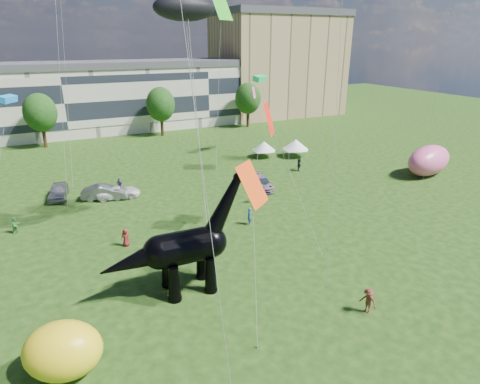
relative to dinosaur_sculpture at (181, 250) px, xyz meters
name	(u,v)px	position (x,y,z in m)	size (l,w,h in m)	color
ground	(264,302)	(4.54, -3.79, -3.27)	(220.00, 220.00, 0.00)	#16330C
terrace_row	(63,102)	(-3.46, 58.21, 2.73)	(78.00, 11.00, 12.00)	beige
apartment_block	(277,66)	(44.54, 61.21, 7.73)	(28.00, 18.00, 22.00)	tan
tree_mid_left	(40,109)	(-7.46, 49.21, 3.02)	(5.20, 5.20, 9.44)	#382314
tree_mid_right	(160,102)	(12.54, 49.21, 3.02)	(5.20, 5.20, 9.44)	#382314
tree_far_right	(248,96)	(30.54, 49.21, 3.02)	(5.20, 5.20, 9.44)	#382314
dinosaur_sculpture	(181,250)	(0.00, 0.00, 0.00)	(10.58, 2.99, 8.66)	black
car_silver	(58,191)	(-6.92, 23.37, -2.45)	(1.93, 4.80, 1.64)	#A3A4A8
car_grey	(105,192)	(-2.22, 20.69, -2.45)	(1.74, 4.99, 1.64)	slate
car_white	(118,192)	(-0.78, 20.47, -2.61)	(2.20, 4.77, 1.32)	white
car_dark	(262,183)	(15.31, 15.94, -2.56)	(1.99, 4.90, 1.42)	#595960
gazebo_near	(264,146)	(22.36, 27.93, -1.55)	(4.26, 4.26, 2.45)	white
gazebo_far	(296,145)	(26.83, 26.02, -1.37)	(4.82, 4.82, 2.71)	white
inflatable_pink	(429,160)	(37.66, 10.82, -1.29)	(7.94, 3.97, 3.97)	pink
inflatable_yellow	(63,351)	(-8.12, -4.67, -1.69)	(4.10, 3.15, 3.15)	yellow
visitors	(176,209)	(3.53, 12.51, -2.40)	(55.49, 39.21, 1.84)	maroon
kites	(131,6)	(0.74, 12.21, 16.15)	(64.24, 41.21, 31.14)	red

